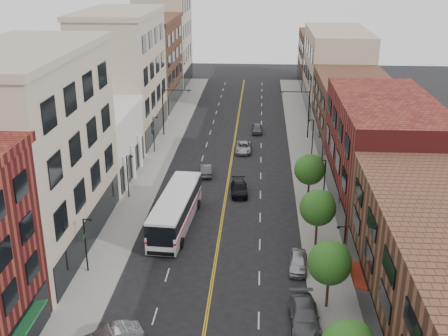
% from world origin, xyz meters
% --- Properties ---
extents(ground, '(220.00, 220.00, 0.00)m').
position_xyz_m(ground, '(0.00, 0.00, 0.00)').
color(ground, black).
rests_on(ground, ground).
extents(sidewalk_left, '(4.00, 110.00, 0.15)m').
position_xyz_m(sidewalk_left, '(-10.00, 35.00, 0.07)').
color(sidewalk_left, gray).
rests_on(sidewalk_left, ground).
extents(sidewalk_right, '(4.00, 110.00, 0.15)m').
position_xyz_m(sidewalk_right, '(10.00, 35.00, 0.07)').
color(sidewalk_right, gray).
rests_on(sidewalk_right, ground).
extents(bldg_l_tanoffice, '(10.00, 22.00, 18.00)m').
position_xyz_m(bldg_l_tanoffice, '(-17.00, 13.00, 9.00)').
color(bldg_l_tanoffice, tan).
rests_on(bldg_l_tanoffice, ground).
extents(bldg_l_white, '(10.00, 14.00, 8.00)m').
position_xyz_m(bldg_l_white, '(-17.00, 31.00, 4.00)').
color(bldg_l_white, silver).
rests_on(bldg_l_white, ground).
extents(bldg_l_far_a, '(10.00, 20.00, 18.00)m').
position_xyz_m(bldg_l_far_a, '(-17.00, 48.00, 9.00)').
color(bldg_l_far_a, tan).
rests_on(bldg_l_far_a, ground).
extents(bldg_l_far_b, '(10.00, 20.00, 15.00)m').
position_xyz_m(bldg_l_far_b, '(-17.00, 68.00, 7.50)').
color(bldg_l_far_b, brown).
rests_on(bldg_l_far_b, ground).
extents(bldg_l_far_c, '(10.00, 16.00, 20.00)m').
position_xyz_m(bldg_l_far_c, '(-17.00, 86.00, 10.00)').
color(bldg_l_far_c, tan).
rests_on(bldg_l_far_c, ground).
extents(bldg_r_mid, '(10.00, 22.00, 12.00)m').
position_xyz_m(bldg_r_mid, '(17.00, 24.00, 6.00)').
color(bldg_r_mid, '#5C1818').
rests_on(bldg_r_mid, ground).
extents(bldg_r_far_a, '(10.00, 20.00, 10.00)m').
position_xyz_m(bldg_r_far_a, '(17.00, 45.00, 5.00)').
color(bldg_r_far_a, brown).
rests_on(bldg_r_far_a, ground).
extents(bldg_r_far_b, '(10.00, 22.00, 14.00)m').
position_xyz_m(bldg_r_far_b, '(17.00, 66.00, 7.00)').
color(bldg_r_far_b, tan).
rests_on(bldg_r_far_b, ground).
extents(bldg_r_far_c, '(10.00, 18.00, 11.00)m').
position_xyz_m(bldg_r_far_c, '(17.00, 86.00, 5.50)').
color(bldg_r_far_c, brown).
rests_on(bldg_r_far_c, ground).
extents(tree_r_1, '(3.40, 3.40, 5.59)m').
position_xyz_m(tree_r_1, '(9.39, 4.07, 4.13)').
color(tree_r_1, black).
rests_on(tree_r_1, sidewalk_right).
extents(tree_r_2, '(3.40, 3.40, 5.59)m').
position_xyz_m(tree_r_2, '(9.39, 14.07, 4.13)').
color(tree_r_2, black).
rests_on(tree_r_2, sidewalk_right).
extents(tree_r_3, '(3.40, 3.40, 5.59)m').
position_xyz_m(tree_r_3, '(9.39, 24.07, 4.13)').
color(tree_r_3, black).
rests_on(tree_r_3, sidewalk_right).
extents(lamp_l_1, '(0.81, 0.55, 5.05)m').
position_xyz_m(lamp_l_1, '(-10.95, 8.00, 2.97)').
color(lamp_l_1, black).
rests_on(lamp_l_1, sidewalk_left).
extents(lamp_l_2, '(0.81, 0.55, 5.05)m').
position_xyz_m(lamp_l_2, '(-10.95, 24.00, 2.97)').
color(lamp_l_2, black).
rests_on(lamp_l_2, sidewalk_left).
extents(lamp_l_3, '(0.81, 0.55, 5.05)m').
position_xyz_m(lamp_l_3, '(-10.95, 40.00, 2.97)').
color(lamp_l_3, black).
rests_on(lamp_l_3, sidewalk_left).
extents(lamp_r_1, '(0.81, 0.55, 5.05)m').
position_xyz_m(lamp_r_1, '(10.95, 8.00, 2.97)').
color(lamp_r_1, black).
rests_on(lamp_r_1, sidewalk_right).
extents(lamp_r_2, '(0.81, 0.55, 5.05)m').
position_xyz_m(lamp_r_2, '(10.95, 24.00, 2.97)').
color(lamp_r_2, black).
rests_on(lamp_r_2, sidewalk_right).
extents(lamp_r_3, '(0.81, 0.55, 5.05)m').
position_xyz_m(lamp_r_3, '(10.95, 40.00, 2.97)').
color(lamp_r_3, black).
rests_on(lamp_r_3, sidewalk_right).
extents(signal_mast_left, '(4.49, 0.18, 7.20)m').
position_xyz_m(signal_mast_left, '(-10.27, 48.00, 4.65)').
color(signal_mast_left, black).
rests_on(signal_mast_left, sidewalk_left).
extents(signal_mast_right, '(4.49, 0.18, 7.20)m').
position_xyz_m(signal_mast_right, '(10.27, 48.00, 4.65)').
color(signal_mast_right, black).
rests_on(signal_mast_right, sidewalk_right).
extents(city_bus, '(3.94, 13.55, 3.44)m').
position_xyz_m(city_bus, '(-4.57, 17.39, 2.00)').
color(city_bus, silver).
rests_on(city_bus, ground).
extents(car_parked_mid, '(2.41, 5.49, 1.57)m').
position_xyz_m(car_parked_mid, '(7.40, 1.71, 0.79)').
color(car_parked_mid, '#4F4F54').
rests_on(car_parked_mid, ground).
extents(car_parked_far, '(1.95, 4.18, 1.38)m').
position_xyz_m(car_parked_far, '(7.40, 9.74, 0.69)').
color(car_parked_far, '#A2A4AA').
rests_on(car_parked_far, ground).
extents(car_lane_behind, '(1.89, 4.10, 1.30)m').
position_xyz_m(car_lane_behind, '(-2.94, 31.84, 0.65)').
color(car_lane_behind, '#424247').
rests_on(car_lane_behind, ground).
extents(car_lane_a, '(2.28, 4.81, 1.36)m').
position_xyz_m(car_lane_a, '(1.50, 26.13, 0.68)').
color(car_lane_a, black).
rests_on(car_lane_a, ground).
extents(car_lane_b, '(2.23, 4.73, 1.31)m').
position_xyz_m(car_lane_b, '(1.50, 41.15, 0.65)').
color(car_lane_b, '#999CA0').
rests_on(car_lane_b, ground).
extents(car_lane_c, '(1.65, 3.94, 1.33)m').
position_xyz_m(car_lane_c, '(3.33, 50.40, 0.67)').
color(car_lane_c, '#4D4E52').
rests_on(car_lane_c, ground).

